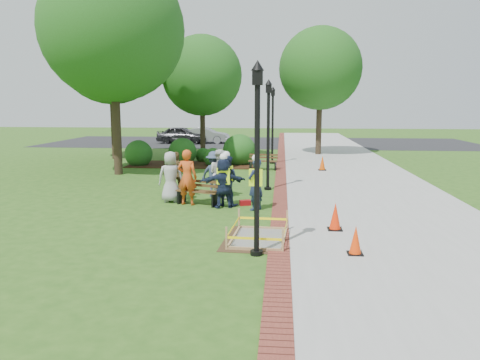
# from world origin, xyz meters

# --- Properties ---
(ground) EXTENTS (100.00, 100.00, 0.00)m
(ground) POSITION_xyz_m (0.00, 0.00, 0.00)
(ground) COLOR #285116
(ground) RESTS_ON ground
(sidewalk) EXTENTS (6.00, 60.00, 0.02)m
(sidewalk) POSITION_xyz_m (5.00, 10.00, 0.01)
(sidewalk) COLOR #9E9E99
(sidewalk) RESTS_ON ground
(brick_edging) EXTENTS (0.50, 60.00, 0.03)m
(brick_edging) POSITION_xyz_m (1.75, 10.00, 0.01)
(brick_edging) COLOR maroon
(brick_edging) RESTS_ON ground
(mulch_bed) EXTENTS (7.00, 3.00, 0.05)m
(mulch_bed) POSITION_xyz_m (-3.00, 12.00, 0.02)
(mulch_bed) COLOR #381E0F
(mulch_bed) RESTS_ON ground
(parking_lot) EXTENTS (36.00, 12.00, 0.01)m
(parking_lot) POSITION_xyz_m (0.00, 27.00, 0.00)
(parking_lot) COLOR black
(parking_lot) RESTS_ON ground
(wet_concrete_pad) EXTENTS (1.84, 2.40, 0.55)m
(wet_concrete_pad) POSITION_xyz_m (1.24, -1.80, 0.23)
(wet_concrete_pad) COLOR #47331E
(wet_concrete_pad) RESTS_ON ground
(bench_near) EXTENTS (1.57, 0.93, 0.81)m
(bench_near) POSITION_xyz_m (-0.98, 2.07, 0.26)
(bench_near) COLOR #4C321A
(bench_near) RESTS_ON ground
(bench_far) EXTENTS (1.51, 0.62, 0.79)m
(bench_far) POSITION_xyz_m (0.84, 10.50, 0.25)
(bench_far) COLOR brown
(bench_far) RESTS_ON ground
(cone_front) EXTENTS (0.34, 0.34, 0.67)m
(cone_front) POSITION_xyz_m (3.45, -2.80, 0.33)
(cone_front) COLOR black
(cone_front) RESTS_ON ground
(cone_back) EXTENTS (0.38, 0.38, 0.76)m
(cone_back) POSITION_xyz_m (3.23, -0.78, 0.36)
(cone_back) COLOR black
(cone_back) RESTS_ON ground
(cone_far) EXTENTS (0.38, 0.38, 0.75)m
(cone_far) POSITION_xyz_m (3.82, 10.49, 0.36)
(cone_far) COLOR black
(cone_far) RESTS_ON ground
(toolbox) EXTENTS (0.40, 0.30, 0.18)m
(toolbox) POSITION_xyz_m (0.59, 2.08, 0.09)
(toolbox) COLOR maroon
(toolbox) RESTS_ON ground
(lamp_near) EXTENTS (0.28, 0.28, 4.26)m
(lamp_near) POSITION_xyz_m (1.25, -3.00, 2.48)
(lamp_near) COLOR black
(lamp_near) RESTS_ON ground
(lamp_mid) EXTENTS (0.28, 0.28, 4.26)m
(lamp_mid) POSITION_xyz_m (1.25, 5.00, 2.48)
(lamp_mid) COLOR black
(lamp_mid) RESTS_ON ground
(lamp_far) EXTENTS (0.28, 0.28, 4.26)m
(lamp_far) POSITION_xyz_m (1.25, 13.00, 2.48)
(lamp_far) COLOR black
(lamp_far) RESTS_ON ground
(tree_left) EXTENTS (6.54, 6.54, 9.93)m
(tree_left) POSITION_xyz_m (-5.97, 8.38, 6.65)
(tree_left) COLOR #3D2D1E
(tree_left) RESTS_ON ground
(tree_back) EXTENTS (4.84, 4.84, 7.41)m
(tree_back) POSITION_xyz_m (-3.09, 15.45, 4.98)
(tree_back) COLOR #3D2D1E
(tree_back) RESTS_ON ground
(tree_right) EXTENTS (5.31, 5.31, 8.21)m
(tree_right) POSITION_xyz_m (4.17, 18.05, 5.54)
(tree_right) COLOR #3D2D1E
(tree_right) RESTS_ON ground
(tree_far) EXTENTS (6.41, 6.41, 9.68)m
(tree_far) POSITION_xyz_m (-8.34, 14.48, 6.46)
(tree_far) COLOR #3D2D1E
(tree_far) RESTS_ON ground
(shrub_a) EXTENTS (1.50, 1.50, 1.50)m
(shrub_a) POSITION_xyz_m (-5.95, 11.52, 0.00)
(shrub_a) COLOR #234F16
(shrub_a) RESTS_ON ground
(shrub_b) EXTENTS (1.56, 1.56, 1.56)m
(shrub_b) POSITION_xyz_m (-3.72, 12.39, 0.00)
(shrub_b) COLOR #234F16
(shrub_b) RESTS_ON ground
(shrub_c) EXTENTS (1.04, 1.04, 1.04)m
(shrub_c) POSITION_xyz_m (-1.91, 11.84, 0.00)
(shrub_c) COLOR #234F16
(shrub_c) RESTS_ON ground
(shrub_d) EXTENTS (1.82, 1.82, 1.82)m
(shrub_d) POSITION_xyz_m (-0.55, 12.41, 0.00)
(shrub_d) COLOR #234F16
(shrub_d) RESTS_ON ground
(shrub_e) EXTENTS (0.88, 0.88, 0.88)m
(shrub_e) POSITION_xyz_m (-2.72, 13.34, 0.00)
(shrub_e) COLOR #234F16
(shrub_e) RESTS_ON ground
(casual_person_a) EXTENTS (0.60, 0.44, 1.74)m
(casual_person_a) POSITION_xyz_m (-1.98, 2.41, 0.87)
(casual_person_a) COLOR #A0A0A0
(casual_person_a) RESTS_ON ground
(casual_person_b) EXTENTS (0.65, 0.48, 1.85)m
(casual_person_b) POSITION_xyz_m (-1.34, 2.02, 0.93)
(casual_person_b) COLOR #D34A18
(casual_person_b) RESTS_ON ground
(casual_person_c) EXTENTS (0.66, 0.62, 1.75)m
(casual_person_c) POSITION_xyz_m (-0.41, 3.26, 0.87)
(casual_person_c) COLOR silver
(casual_person_c) RESTS_ON ground
(casual_person_d) EXTENTS (0.55, 0.38, 1.64)m
(casual_person_d) POSITION_xyz_m (-1.97, 3.26, 0.82)
(casual_person_d) COLOR brown
(casual_person_d) RESTS_ON ground
(casual_person_e) EXTENTS (0.62, 0.51, 1.66)m
(casual_person_e) POSITION_xyz_m (-0.62, 3.41, 0.83)
(casual_person_e) COLOR #35445E
(casual_person_e) RESTS_ON ground
(hivis_worker_a) EXTENTS (0.60, 0.48, 1.78)m
(hivis_worker_a) POSITION_xyz_m (-0.08, 1.69, 0.89)
(hivis_worker_a) COLOR #17203C
(hivis_worker_a) RESTS_ON ground
(hivis_worker_b) EXTENTS (0.60, 0.61, 1.78)m
(hivis_worker_b) POSITION_xyz_m (0.98, 1.44, 0.89)
(hivis_worker_b) COLOR #17273D
(hivis_worker_b) RESTS_ON ground
(hivis_worker_c) EXTENTS (0.60, 0.46, 1.82)m
(hivis_worker_c) POSITION_xyz_m (-0.02, 2.00, 0.90)
(hivis_worker_c) COLOR #1C2249
(hivis_worker_c) RESTS_ON ground
(parked_car_a) EXTENTS (2.50, 4.93, 1.55)m
(parked_car_a) POSITION_xyz_m (-6.56, 25.48, 0.00)
(parked_car_a) COLOR #2C2B2E
(parked_car_a) RESTS_ON ground
(parked_car_b) EXTENTS (2.24, 4.52, 1.43)m
(parked_car_b) POSITION_xyz_m (-4.64, 25.95, 0.00)
(parked_car_b) COLOR #96969A
(parked_car_b) RESTS_ON ground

